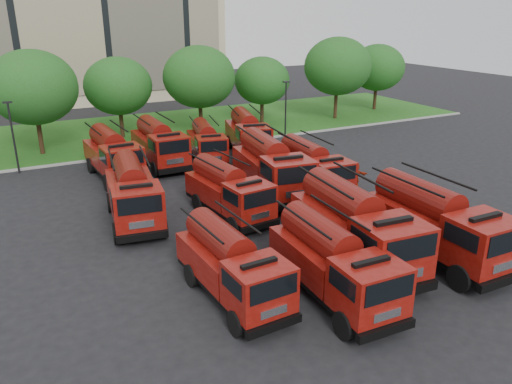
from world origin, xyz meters
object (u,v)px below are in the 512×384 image
(firefighter_2, at_px, (446,225))
(firefighter_0, at_px, (494,275))
(firefighter_1, at_px, (402,289))
(fire_truck_2, at_px, (354,226))
(fire_truck_9, at_px, (159,144))
(fire_truck_4, at_px, (133,193))
(fire_truck_0, at_px, (231,265))
(firefighter_5, at_px, (354,190))
(fire_truck_10, at_px, (206,143))
(fire_truck_1, at_px, (333,262))
(firefighter_4, at_px, (198,261))
(fire_truck_6, at_px, (271,167))
(fire_truck_8, at_px, (113,154))
(fire_truck_7, at_px, (312,167))
(firefighter_3, at_px, (432,239))
(fire_truck_5, at_px, (228,191))
(fire_truck_11, at_px, (247,133))
(fire_truck_3, at_px, (435,223))

(firefighter_2, bearing_deg, firefighter_0, 139.31)
(firefighter_1, bearing_deg, fire_truck_2, 131.71)
(fire_truck_9, bearing_deg, fire_truck_4, -115.08)
(fire_truck_0, xyz_separation_m, fire_truck_4, (-1.44, 9.53, 0.16))
(firefighter_5, bearing_deg, fire_truck_4, 18.04)
(fire_truck_4, xyz_separation_m, firefighter_0, (12.37, -13.26, -1.64))
(fire_truck_4, relative_size, fire_truck_10, 1.12)
(fire_truck_1, bearing_deg, fire_truck_0, 154.91)
(fire_truck_0, height_order, firefighter_4, fire_truck_0)
(firefighter_1, bearing_deg, fire_truck_6, 120.82)
(fire_truck_0, height_order, fire_truck_8, fire_truck_8)
(fire_truck_7, height_order, firefighter_3, fire_truck_7)
(firefighter_0, distance_m, firefighter_1, 4.47)
(firefighter_0, xyz_separation_m, firefighter_2, (2.34, 4.85, 0.00))
(fire_truck_4, distance_m, firefighter_4, 6.38)
(firefighter_2, bearing_deg, fire_truck_5, 40.89)
(fire_truck_2, distance_m, fire_truck_7, 9.74)
(fire_truck_6, bearing_deg, firefighter_5, -11.97)
(fire_truck_0, relative_size, firefighter_5, 3.47)
(fire_truck_6, bearing_deg, fire_truck_11, 79.71)
(fire_truck_9, relative_size, firefighter_5, 3.81)
(fire_truck_6, height_order, fire_truck_11, fire_truck_6)
(fire_truck_2, xyz_separation_m, fire_truck_3, (3.62, -1.32, -0.06))
(fire_truck_0, relative_size, fire_truck_7, 0.94)
(fire_truck_11, xyz_separation_m, firefighter_4, (-10.28, -15.40, -1.64))
(fire_truck_11, bearing_deg, firefighter_2, -65.67)
(fire_truck_1, bearing_deg, fire_truck_2, 39.60)
(fire_truck_11, height_order, firefighter_4, fire_truck_11)
(fire_truck_11, bearing_deg, firefighter_4, -109.15)
(fire_truck_3, height_order, fire_truck_8, fire_truck_3)
(firefighter_0, xyz_separation_m, firefighter_5, (1.49, 11.71, 0.00))
(fire_truck_0, bearing_deg, firefighter_2, 1.96)
(fire_truck_2, relative_size, fire_truck_5, 1.20)
(fire_truck_8, xyz_separation_m, firefighter_0, (11.64, -21.49, -1.63))
(fire_truck_5, relative_size, fire_truck_9, 0.94)
(fire_truck_2, height_order, firefighter_4, fire_truck_2)
(fire_truck_10, xyz_separation_m, fire_truck_11, (3.75, 0.55, 0.20))
(firefighter_0, height_order, firefighter_4, firefighter_0)
(fire_truck_1, height_order, firefighter_5, fire_truck_1)
(fire_truck_0, distance_m, fire_truck_10, 19.48)
(firefighter_2, bearing_deg, fire_truck_10, 6.63)
(fire_truck_6, bearing_deg, firefighter_2, -47.91)
(fire_truck_10, bearing_deg, fire_truck_0, -97.27)
(fire_truck_4, bearing_deg, fire_truck_9, 73.46)
(fire_truck_8, relative_size, firefighter_2, 4.08)
(fire_truck_6, bearing_deg, fire_truck_7, -6.46)
(fire_truck_6, height_order, firefighter_2, fire_truck_6)
(fire_truck_8, bearing_deg, fire_truck_4, -98.17)
(firefighter_5, bearing_deg, fire_truck_7, -0.28)
(fire_truck_2, relative_size, firefighter_3, 5.36)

